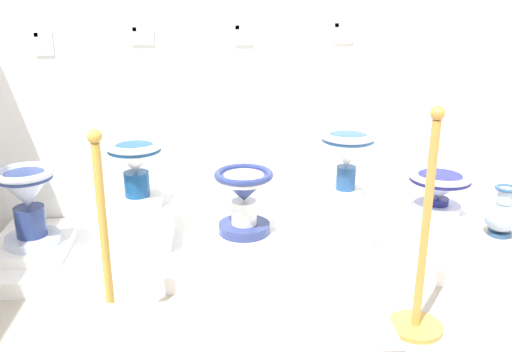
{
  "coord_description": "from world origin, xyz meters",
  "views": [
    {
      "loc": [
        1.8,
        -0.95,
        1.57
      ],
      "look_at": [
        1.97,
        2.13,
        0.51
      ],
      "focal_mm": 39.63,
      "sensor_mm": 36.0,
      "label": 1
    }
  ],
  "objects": [
    {
      "name": "plinth_block_leftmost",
      "position": [
        1.9,
        2.15,
        0.12
      ],
      "size": [
        0.38,
        0.31,
        0.06
      ],
      "primitive_type": "cube",
      "color": "white",
      "rests_on": "display_platform"
    },
    {
      "name": "plinth_block_broad_patterned",
      "position": [
        0.69,
        2.06,
        0.13
      ],
      "size": [
        0.38,
        0.39,
        0.06
      ],
      "primitive_type": "cube",
      "color": "white",
      "rests_on": "display_platform"
    },
    {
      "name": "plinth_block_pale_glazed",
      "position": [
        1.28,
        2.18,
        0.21
      ],
      "size": [
        0.39,
        0.39,
        0.23
      ],
      "primitive_type": "cube",
      "color": "white",
      "rests_on": "display_platform"
    },
    {
      "name": "wall_back",
      "position": [
        1.89,
        2.62,
        1.4
      ],
      "size": [
        3.99,
        0.06,
        2.8
      ],
      "primitive_type": "cube",
      "color": "white",
      "rests_on": "ground_plane"
    },
    {
      "name": "display_platform",
      "position": [
        1.89,
        2.13,
        0.05
      ],
      "size": [
        3.01,
        0.87,
        0.09
      ],
      "primitive_type": "cube",
      "color": "white",
      "rests_on": "ground_plane"
    },
    {
      "name": "antique_toilet_leftmost",
      "position": [
        1.9,
        2.15,
        0.4
      ],
      "size": [
        0.35,
        0.35,
        0.38
      ],
      "color": "navy",
      "rests_on": "plinth_block_leftmost"
    },
    {
      "name": "antique_toilet_broad_patterned",
      "position": [
        0.69,
        2.06,
        0.44
      ],
      "size": [
        0.32,
        0.32,
        0.45
      ],
      "color": "silver",
      "rests_on": "plinth_block_broad_patterned"
    },
    {
      "name": "info_placard_first",
      "position": [
        0.72,
        2.58,
        1.23
      ],
      "size": [
        0.11,
        0.01,
        0.15
      ],
      "color": "white"
    },
    {
      "name": "antique_toilet_slender_white",
      "position": [
        2.51,
        2.15,
        0.64
      ],
      "size": [
        0.32,
        0.32,
        0.4
      ],
      "color": "white",
      "rests_on": "plinth_block_slender_white"
    },
    {
      "name": "stanchion_post_near_left",
      "position": [
        1.26,
        1.36,
        0.32
      ],
      "size": [
        0.23,
        0.23,
        1.0
      ],
      "color": "gold",
      "rests_on": "ground_plane"
    },
    {
      "name": "info_placard_third",
      "position": [
        1.92,
        2.58,
        1.28
      ],
      "size": [
        0.11,
        0.01,
        0.13
      ],
      "color": "white"
    },
    {
      "name": "decorative_vase_companion",
      "position": [
        3.59,
        2.34,
        0.14
      ],
      "size": [
        0.22,
        0.22,
        0.34
      ],
      "color": "#2B507B",
      "rests_on": "ground_plane"
    },
    {
      "name": "plinth_block_slender_white",
      "position": [
        2.51,
        2.15,
        0.23
      ],
      "size": [
        0.29,
        0.34,
        0.27
      ],
      "primitive_type": "cube",
      "color": "white",
      "rests_on": "display_platform"
    },
    {
      "name": "stanchion_post_near_right",
      "position": [
        2.69,
        1.33,
        0.33
      ],
      "size": [
        0.26,
        0.26,
        1.08
      ],
      "color": "gold",
      "rests_on": "ground_plane"
    },
    {
      "name": "antique_toilet_tall_cobalt",
      "position": [
        3.1,
        2.21,
        0.4
      ],
      "size": [
        0.38,
        0.38,
        0.26
      ],
      "color": "#B4B6DE",
      "rests_on": "plinth_block_tall_cobalt"
    },
    {
      "name": "info_placard_second",
      "position": [
        1.31,
        2.58,
        1.27
      ],
      "size": [
        0.14,
        0.01,
        0.11
      ],
      "color": "white"
    },
    {
      "name": "plinth_block_tall_cobalt",
      "position": [
        3.1,
        2.21,
        0.17
      ],
      "size": [
        0.34,
        0.39,
        0.14
      ],
      "primitive_type": "cube",
      "color": "white",
      "rests_on": "display_platform"
    },
    {
      "name": "info_placard_fourth",
      "position": [
        2.54,
        2.58,
        1.29
      ],
      "size": [
        0.13,
        0.01,
        0.13
      ],
      "color": "white"
    },
    {
      "name": "antique_toilet_pale_glazed",
      "position": [
        1.28,
        2.18,
        0.57
      ],
      "size": [
        0.33,
        0.33,
        0.39
      ],
      "color": "white",
      "rests_on": "plinth_block_pale_glazed"
    }
  ]
}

